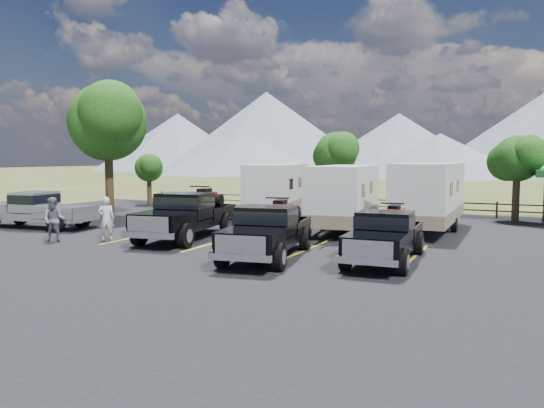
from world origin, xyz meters
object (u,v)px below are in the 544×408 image
at_px(trailer_left, 278,190).
at_px(rig_left, 187,214).
at_px(pickup_silver, 37,209).
at_px(person_b, 54,220).
at_px(trailer_right, 429,196).
at_px(trailer_center, 345,197).
at_px(rig_right, 386,234).
at_px(person_a, 106,219).
at_px(tree_big_nw, 107,122).
at_px(rig_center, 268,230).

bearing_deg(trailer_left, rig_left, -103.12).
xyz_separation_m(trailer_left, pickup_silver, (-8.90, -9.22, -0.68)).
relative_size(rig_left, person_b, 3.72).
bearing_deg(trailer_right, pickup_silver, -158.52).
bearing_deg(trailer_right, trailer_center, -158.70).
height_order(rig_right, pickup_silver, rig_right).
bearing_deg(person_a, person_b, 2.26).
distance_m(tree_big_nw, rig_center, 16.35).
bearing_deg(rig_center, person_b, 174.27).
height_order(rig_right, person_b, rig_right).
xyz_separation_m(trailer_center, pickup_silver, (-14.06, -5.66, -0.69)).
height_order(person_a, person_b, person_a).
height_order(trailer_center, person_b, trailer_center).
xyz_separation_m(trailer_center, trailer_right, (3.68, 1.47, 0.06)).
height_order(trailer_center, person_a, trailer_center).
distance_m(rig_right, trailer_right, 8.10).
xyz_separation_m(rig_left, person_a, (-2.79, -1.93, -0.14)).
relative_size(tree_big_nw, pickup_silver, 1.25).
bearing_deg(person_a, rig_right, 148.85).
bearing_deg(pickup_silver, trailer_left, 129.22).
xyz_separation_m(tree_big_nw, rig_center, (13.92, -7.25, -4.57)).
distance_m(tree_big_nw, rig_right, 19.42).
distance_m(rig_center, rig_right, 4.04).
height_order(rig_left, pickup_silver, rig_left).
height_order(tree_big_nw, person_a, tree_big_nw).
bearing_deg(pickup_silver, trailer_center, 105.15).
relative_size(tree_big_nw, person_b, 4.23).
bearing_deg(rig_right, tree_big_nw, 157.77).
xyz_separation_m(rig_center, rig_right, (3.89, 1.06, -0.06)).
bearing_deg(person_a, trailer_right, -177.90).
relative_size(rig_left, pickup_silver, 1.10).
relative_size(trailer_center, person_a, 4.85).
relative_size(trailer_left, trailer_right, 0.97).
height_order(rig_center, pickup_silver, rig_center).
height_order(tree_big_nw, trailer_center, tree_big_nw).
bearing_deg(rig_center, trailer_left, 103.22).
bearing_deg(trailer_center, person_b, -147.03).
height_order(rig_right, person_a, rig_right).
xyz_separation_m(trailer_right, person_b, (-13.58, -9.87, -0.77)).
distance_m(trailer_center, trailer_right, 3.96).
bearing_deg(rig_center, pickup_silver, 161.58).
bearing_deg(tree_big_nw, pickup_silver, -88.15).
bearing_deg(trailer_right, trailer_left, 166.32).
xyz_separation_m(rig_right, trailer_center, (-3.58, 6.60, 0.71)).
xyz_separation_m(rig_right, pickup_silver, (-17.64, 0.93, 0.03)).
bearing_deg(person_b, trailer_right, 9.58).
bearing_deg(trailer_center, rig_right, -68.88).
bearing_deg(trailer_center, pickup_silver, -165.43).
xyz_separation_m(rig_center, person_b, (-9.58, -0.74, -0.05)).
height_order(pickup_silver, person_a, person_a).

